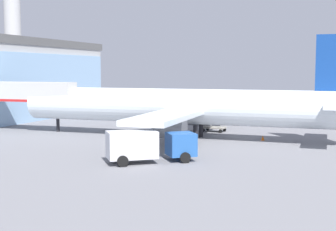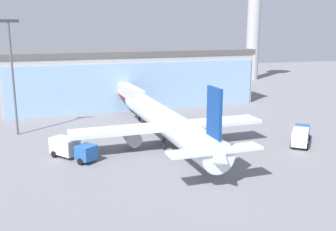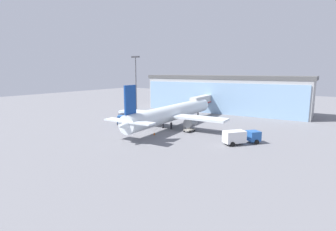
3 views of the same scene
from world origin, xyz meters
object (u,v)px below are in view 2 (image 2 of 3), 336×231
at_px(jet_bridge, 129,93).
at_px(fuel_truck, 301,135).
at_px(safety_cone_wingtip, 75,152).
at_px(airplane, 167,122).
at_px(catering_truck, 71,148).
at_px(baggage_cart, 211,142).
at_px(safety_cone_nose, 196,161).
at_px(control_tower, 254,12).
at_px(apron_light_mast, 12,68).

height_order(jet_bridge, fuel_truck, jet_bridge).
xyz_separation_m(jet_bridge, safety_cone_wingtip, (-12.02, -21.47, -4.45)).
distance_m(airplane, safety_cone_wingtip, 14.07).
xyz_separation_m(catering_truck, baggage_cart, (20.47, 0.26, -0.97)).
distance_m(catering_truck, safety_cone_wingtip, 2.16).
relative_size(fuel_truck, safety_cone_nose, 12.84).
height_order(jet_bridge, airplane, airplane).
xyz_separation_m(control_tower, apron_light_mast, (-70.39, -50.51, -10.78)).
bearing_deg(safety_cone_nose, control_tower, 56.90).
bearing_deg(fuel_truck, apron_light_mast, 105.09).
distance_m(fuel_truck, safety_cone_nose, 18.42).
distance_m(airplane, baggage_cart, 7.32).
bearing_deg(airplane, catering_truck, 97.40).
bearing_deg(airplane, jet_bridge, 2.03).
bearing_deg(baggage_cart, apron_light_mast, -112.51).
bearing_deg(apron_light_mast, baggage_cart, -27.38).
xyz_separation_m(apron_light_mast, airplane, (22.06, -12.46, -7.54)).
bearing_deg(airplane, safety_cone_nose, -174.25).
bearing_deg(apron_light_mast, safety_cone_wingtip, -57.61).
relative_size(airplane, safety_cone_wingtip, 72.47).
xyz_separation_m(control_tower, fuel_truck, (-28.91, -68.85, -20.35)).
xyz_separation_m(baggage_cart, safety_cone_nose, (-4.97, -6.90, -0.23)).
bearing_deg(control_tower, airplane, -127.51).
distance_m(fuel_truck, safety_cone_wingtip, 33.51).
relative_size(apron_light_mast, airplane, 0.47).
bearing_deg(safety_cone_wingtip, safety_cone_nose, -29.17).
height_order(airplane, safety_cone_nose, airplane).
xyz_separation_m(jet_bridge, airplane, (1.65, -20.72, -1.23)).
relative_size(airplane, fuel_truck, 5.65).
xyz_separation_m(airplane, safety_cone_nose, (1.33, -9.13, -3.22)).
distance_m(jet_bridge, baggage_cart, 24.65).
height_order(apron_light_mast, fuel_truck, apron_light_mast).
bearing_deg(safety_cone_nose, apron_light_mast, 137.29).
xyz_separation_m(apron_light_mast, baggage_cart, (28.35, -14.69, -10.54)).
distance_m(jet_bridge, safety_cone_nose, 30.33).
relative_size(control_tower, catering_truck, 5.05).
xyz_separation_m(airplane, fuel_truck, (19.42, -5.88, -2.03)).
distance_m(jet_bridge, apron_light_mast, 22.90).
height_order(apron_light_mast, catering_truck, apron_light_mast).
xyz_separation_m(airplane, safety_cone_wingtip, (-13.67, -0.75, -3.22)).
relative_size(airplane, catering_truck, 5.62).
xyz_separation_m(apron_light_mast, safety_cone_nose, (23.39, -21.59, -10.77)).
bearing_deg(safety_cone_wingtip, apron_light_mast, 122.39).
bearing_deg(catering_truck, safety_cone_nose, 28.49).
height_order(catering_truck, safety_cone_wingtip, catering_truck).
relative_size(control_tower, fuel_truck, 5.08).
xyz_separation_m(jet_bridge, safety_cone_nose, (2.98, -29.85, -4.45)).
bearing_deg(catering_truck, fuel_truck, 45.92).
distance_m(fuel_truck, baggage_cart, 13.66).
height_order(jet_bridge, baggage_cart, jet_bridge).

